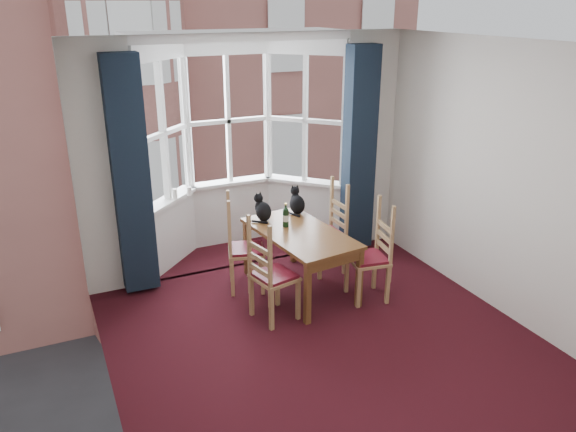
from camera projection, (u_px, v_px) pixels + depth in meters
floor at (337, 356)px, 5.28m from camera, size 4.50×4.50×0.00m
ceiling at (349, 46)px, 4.27m from camera, size 4.50×4.50×0.00m
wall_left at (98, 259)px, 4.00m from camera, size 0.00×4.50×4.50m
wall_right at (519, 187)px, 5.55m from camera, size 0.00×4.50×4.50m
wall_near at (561, 362)px, 2.86m from camera, size 4.00×0.00×4.00m
wall_back_pier_left at (106, 172)px, 6.05m from camera, size 0.70×0.12×2.80m
wall_back_pier_right at (367, 142)px, 7.32m from camera, size 0.70×0.12×2.80m
bay_window at (235, 146)px, 7.12m from camera, size 2.76×0.94×2.80m
curtain_left at (131, 178)px, 6.01m from camera, size 0.38×0.22×2.60m
curtain_right at (359, 151)px, 7.10m from camera, size 0.38×0.22×2.60m
dining_table at (300, 238)px, 6.28m from camera, size 0.94×1.52×0.72m
chair_left_near at (267, 279)px, 5.71m from camera, size 0.48×0.50×0.92m
chair_left_far at (238, 251)px, 6.36m from camera, size 0.51×0.52×0.92m
chair_right_near at (376, 258)px, 6.17m from camera, size 0.46×0.48×0.92m
chair_right_far at (332, 234)px, 6.83m from camera, size 0.41×0.43×0.92m
cat_left at (263, 210)px, 6.53m from camera, size 0.25×0.29×0.34m
cat_right at (297, 203)px, 6.75m from camera, size 0.19×0.26×0.34m
wine_bottle at (286, 216)px, 6.34m from camera, size 0.07×0.07×0.28m
candle_tall at (175, 194)px, 6.83m from camera, size 0.06×0.06×0.12m
candle_short at (189, 191)px, 6.93m from camera, size 0.06×0.06×0.11m
street at (82, 158)px, 34.85m from camera, size 80.00×80.00×0.00m
tenement_building at (109, 56)px, 16.61m from camera, size 18.40×7.80×15.20m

